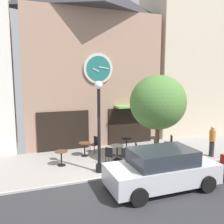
% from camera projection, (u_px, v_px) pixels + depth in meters
% --- Properties ---
extents(ground_plane, '(27.96, 10.83, 0.13)m').
position_uv_depth(ground_plane, '(119.00, 184.00, 9.67)').
color(ground_plane, gray).
extents(clock_building, '(8.58, 4.14, 10.38)m').
position_uv_depth(clock_building, '(92.00, 60.00, 15.47)').
color(clock_building, '#9E7A66').
rests_on(clock_building, ground_plane).
extents(neighbor_building_right, '(6.66, 3.90, 15.93)m').
position_uv_depth(neighbor_building_right, '(189.00, 28.00, 18.38)').
color(neighbor_building_right, beige).
rests_on(neighbor_building_right, ground_plane).
extents(street_lamp, '(0.36, 0.36, 4.11)m').
position_uv_depth(street_lamp, '(99.00, 127.00, 10.57)').
color(street_lamp, black).
rests_on(street_lamp, ground_plane).
extents(street_tree, '(2.75, 2.48, 4.38)m').
position_uv_depth(street_tree, '(158.00, 103.00, 11.44)').
color(street_tree, brown).
rests_on(street_tree, ground_plane).
extents(cafe_table_rightmost, '(0.62, 0.62, 0.72)m').
position_uv_depth(cafe_table_rightmost, '(61.00, 156.00, 11.61)').
color(cafe_table_rightmost, black).
rests_on(cafe_table_rightmost, ground_plane).
extents(cafe_table_leftmost, '(0.65, 0.65, 0.74)m').
position_uv_depth(cafe_table_leftmost, '(85.00, 147.00, 13.01)').
color(cafe_table_leftmost, black).
rests_on(cafe_table_leftmost, ground_plane).
extents(cafe_table_center, '(0.69, 0.69, 0.77)m').
position_uv_depth(cafe_table_center, '(117.00, 150.00, 12.41)').
color(cafe_table_center, black).
rests_on(cafe_table_center, ground_plane).
extents(cafe_table_center_left, '(0.62, 0.62, 0.72)m').
position_uv_depth(cafe_table_center_left, '(126.00, 142.00, 14.08)').
color(cafe_table_center_left, black).
rests_on(cafe_table_center_left, ground_plane).
extents(cafe_table_near_door, '(0.66, 0.66, 0.76)m').
position_uv_depth(cafe_table_near_door, '(155.00, 142.00, 14.04)').
color(cafe_table_near_door, black).
rests_on(cafe_table_near_door, ground_plane).
extents(cafe_chair_near_tree, '(0.57, 0.57, 0.90)m').
position_uv_depth(cafe_chair_near_tree, '(110.00, 154.00, 11.67)').
color(cafe_chair_near_tree, black).
rests_on(cafe_chair_near_tree, ground_plane).
extents(cafe_chair_curbside, '(0.55, 0.55, 0.90)m').
position_uv_depth(cafe_chair_curbside, '(95.00, 143.00, 13.71)').
color(cafe_chair_curbside, black).
rests_on(cafe_chair_curbside, ground_plane).
extents(cafe_chair_facing_street, '(0.42, 0.42, 0.90)m').
position_uv_depth(cafe_chair_facing_street, '(124.00, 155.00, 11.61)').
color(cafe_chair_facing_street, black).
rests_on(cafe_chair_facing_street, ground_plane).
extents(cafe_chair_under_awning, '(0.50, 0.50, 0.90)m').
position_uv_depth(cafe_chair_under_awning, '(134.00, 150.00, 12.35)').
color(cafe_chair_under_awning, black).
rests_on(cafe_chair_under_awning, ground_plane).
extents(cafe_chair_facing_wall, '(0.52, 0.52, 0.90)m').
position_uv_depth(cafe_chair_facing_wall, '(170.00, 141.00, 14.03)').
color(cafe_chair_facing_wall, black).
rests_on(cafe_chair_facing_wall, ground_plane).
extents(pedestrian_orange, '(0.44, 0.44, 1.67)m').
position_uv_depth(pedestrian_orange, '(212.00, 141.00, 12.90)').
color(pedestrian_orange, '#2D2D38').
rests_on(pedestrian_orange, ground_plane).
extents(parked_car_silver, '(4.32, 2.05, 1.55)m').
position_uv_depth(parked_car_silver, '(162.00, 169.00, 9.21)').
color(parked_car_silver, '#B7BABF').
rests_on(parked_car_silver, ground_plane).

